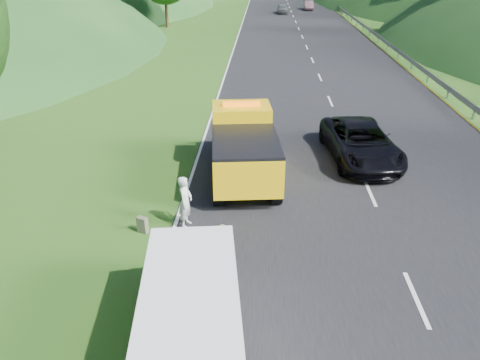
# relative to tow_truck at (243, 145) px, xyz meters

# --- Properties ---
(ground) EXTENTS (320.00, 320.00, 0.00)m
(ground) POSITION_rel_tow_truck_xyz_m (1.82, -5.21, -1.34)
(ground) COLOR #38661E
(ground) RESTS_ON ground
(road_surface) EXTENTS (14.00, 200.00, 0.02)m
(road_surface) POSITION_rel_tow_truck_xyz_m (4.82, 34.79, -1.33)
(road_surface) COLOR black
(road_surface) RESTS_ON ground
(guardrail) EXTENTS (0.06, 140.00, 1.52)m
(guardrail) POSITION_rel_tow_truck_xyz_m (12.12, 47.29, -1.34)
(guardrail) COLOR gray
(guardrail) RESTS_ON ground
(tree_line_left) EXTENTS (14.00, 140.00, 14.00)m
(tree_line_left) POSITION_rel_tow_truck_xyz_m (-17.18, 54.79, -1.34)
(tree_line_left) COLOR #2A4F17
(tree_line_left) RESTS_ON ground
(tree_line_right) EXTENTS (14.00, 140.00, 14.00)m
(tree_line_right) POSITION_rel_tow_truck_xyz_m (24.82, 54.79, -1.34)
(tree_line_right) COLOR #2A4F17
(tree_line_right) RESTS_ON ground
(tow_truck) EXTENTS (3.01, 6.60, 2.75)m
(tow_truck) POSITION_rel_tow_truck_xyz_m (0.00, 0.00, 0.00)
(tow_truck) COLOR black
(tow_truck) RESTS_ON ground
(white_van) EXTENTS (3.32, 6.34, 2.16)m
(white_van) POSITION_rel_tow_truck_xyz_m (-0.65, -9.70, -0.12)
(white_van) COLOR black
(white_van) RESTS_ON ground
(woman) EXTENTS (0.56, 0.71, 1.77)m
(woman) POSITION_rel_tow_truck_xyz_m (-1.70, -3.88, -1.34)
(woman) COLOR silver
(woman) RESTS_ON ground
(child) EXTENTS (0.60, 0.52, 1.06)m
(child) POSITION_rel_tow_truck_xyz_m (-0.34, -5.55, -1.34)
(child) COLOR tan
(child) RESTS_ON ground
(suitcase) EXTENTS (0.38, 0.30, 0.54)m
(suitcase) POSITION_rel_tow_truck_xyz_m (-3.04, -4.32, -1.07)
(suitcase) COLOR #5D5D45
(suitcase) RESTS_ON ground
(passing_suv) EXTENTS (3.15, 5.88, 1.57)m
(passing_suv) POSITION_rel_tow_truck_xyz_m (4.97, 1.95, -1.34)
(passing_suv) COLOR black
(passing_suv) RESTS_ON ground
(dist_car_a) EXTENTS (1.51, 3.75, 1.28)m
(dist_car_a) POSITION_rel_tow_truck_xyz_m (3.36, 56.18, -1.34)
(dist_car_a) COLOR #46474B
(dist_car_a) RESTS_ON ground
(dist_car_b) EXTENTS (1.35, 3.89, 1.28)m
(dist_car_b) POSITION_rel_tow_truck_xyz_m (7.63, 61.36, -1.34)
(dist_car_b) COLOR #6B4753
(dist_car_b) RESTS_ON ground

